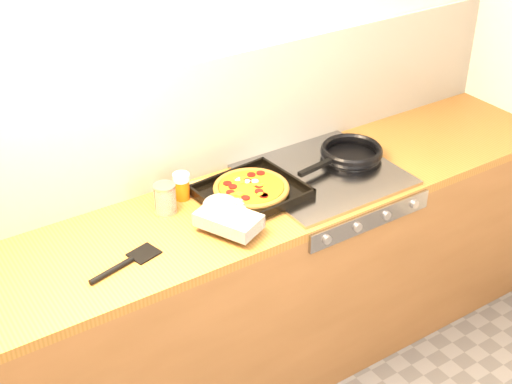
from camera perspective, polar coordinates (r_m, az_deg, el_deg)
room_shell at (r=2.87m, az=-5.08°, el=5.53°), size 3.20×3.20×3.20m
counter_run at (r=3.04m, az=-1.79°, el=-8.42°), size 3.20×0.62×0.90m
stovetop at (r=2.99m, az=5.40°, el=1.36°), size 0.60×0.56×0.02m
pizza_on_tray at (r=2.76m, az=-0.98°, el=-0.40°), size 0.52×0.48×0.07m
frying_pan at (r=3.10m, az=7.56°, el=3.10°), size 0.46×0.31×0.04m
tomato_can at (r=2.74m, az=-7.29°, el=-0.54°), size 0.09×0.09×0.12m
juice_glass at (r=2.82m, az=-5.97°, el=0.48°), size 0.08×0.08×0.11m
wooden_spoon at (r=2.96m, az=-2.64°, el=1.28°), size 0.30×0.08×0.02m
black_spatula at (r=2.51m, az=-10.40°, el=-5.63°), size 0.29×0.12×0.02m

